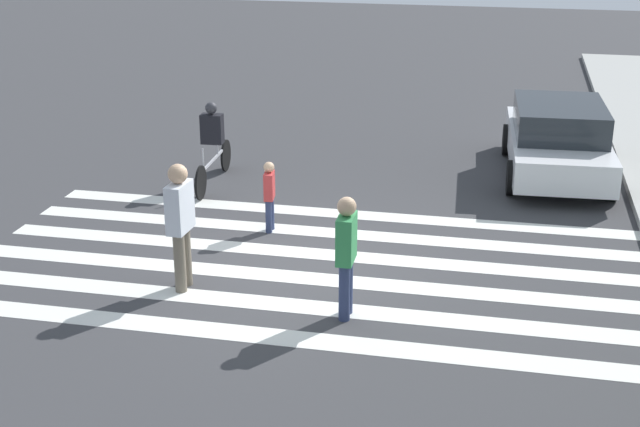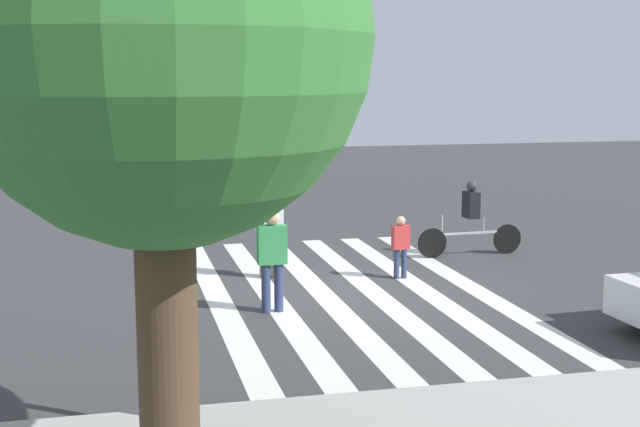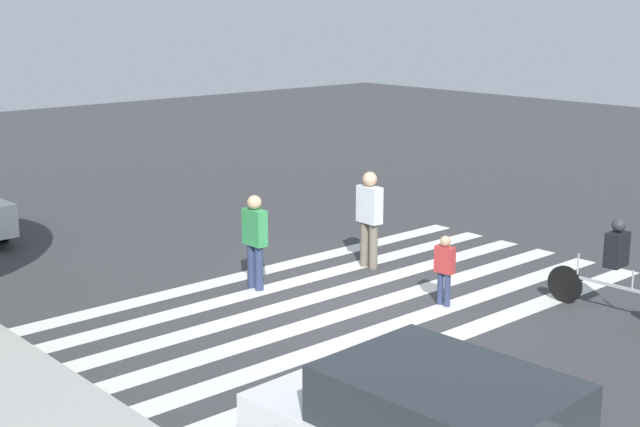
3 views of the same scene
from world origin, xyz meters
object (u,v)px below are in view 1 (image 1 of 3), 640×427
Objects in this scene: pedestrian_adult_yellow_jacket at (180,220)px; pedestrian_child_with_backpack at (346,250)px; car_parked_dark_suv at (558,139)px; pedestrian_adult_blue_shirt at (269,192)px; cyclist_far_lane at (213,140)px.

pedestrian_child_with_backpack is at bearing 83.92° from pedestrian_adult_yellow_jacket.
car_parked_dark_suv is (-6.35, 5.28, -0.31)m from pedestrian_adult_yellow_jacket.
pedestrian_adult_blue_shirt is 0.65× the size of pedestrian_adult_yellow_jacket.
pedestrian_adult_yellow_jacket reaches higher than car_parked_dark_suv.
pedestrian_adult_yellow_jacket is at bearing 80.40° from pedestrian_child_with_backpack.
pedestrian_adult_yellow_jacket is 0.78× the size of cyclist_far_lane.
car_parked_dark_suv is (-1.90, 6.31, -0.14)m from cyclist_far_lane.
pedestrian_adult_yellow_jacket is 4.57m from cyclist_far_lane.
pedestrian_child_with_backpack is at bearing 25.24° from pedestrian_adult_blue_shirt.
pedestrian_adult_blue_shirt is at bearing 35.74° from cyclist_far_lane.
pedestrian_child_with_backpack is 5.91m from cyclist_far_lane.
pedestrian_child_with_backpack is at bearing 32.66° from cyclist_far_lane.
pedestrian_child_with_backpack reaches higher than car_parked_dark_suv.
cyclist_far_lane is at bearing -163.90° from pedestrian_adult_yellow_jacket.
car_parked_dark_suv reaches higher than pedestrian_adult_blue_shirt.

